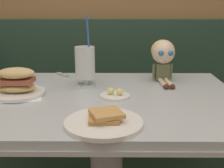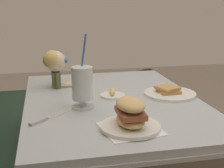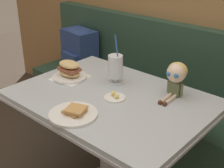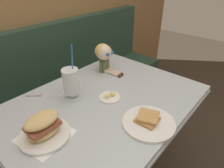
# 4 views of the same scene
# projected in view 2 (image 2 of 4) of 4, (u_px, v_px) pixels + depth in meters

# --- Properties ---
(diner_table) EXTENTS (1.11, 0.81, 0.74)m
(diner_table) POSITION_uv_depth(u_px,v_px,m) (112.00, 138.00, 1.55)
(diner_table) COLOR #B2BCC1
(diner_table) RESTS_ON ground
(toast_plate) EXTENTS (0.25, 0.25, 0.04)m
(toast_plate) POSITION_uv_depth(u_px,v_px,m) (170.00, 93.00, 1.56)
(toast_plate) COLOR white
(toast_plate) RESTS_ON diner_table
(milkshake_glass) EXTENTS (0.10, 0.10, 0.32)m
(milkshake_glass) POSITION_uv_depth(u_px,v_px,m) (82.00, 86.00, 1.35)
(milkshake_glass) COLOR silver
(milkshake_glass) RESTS_ON diner_table
(sandwich_plate) EXTENTS (0.23, 0.23, 0.12)m
(sandwich_plate) POSITION_uv_depth(u_px,v_px,m) (130.00, 117.00, 1.14)
(sandwich_plate) COLOR white
(sandwich_plate) RESTS_ON diner_table
(butter_saucer) EXTENTS (0.12, 0.12, 0.04)m
(butter_saucer) POSITION_uv_depth(u_px,v_px,m) (113.00, 95.00, 1.54)
(butter_saucer) COLOR white
(butter_saucer) RESTS_ON diner_table
(butter_knife) EXTENTS (0.17, 0.18, 0.01)m
(butter_knife) POSITION_uv_depth(u_px,v_px,m) (45.00, 119.00, 1.24)
(butter_knife) COLOR silver
(butter_knife) RESTS_ON diner_table
(seated_doll) EXTENTS (0.12, 0.22, 0.20)m
(seated_doll) POSITION_uv_depth(u_px,v_px,m) (55.00, 63.00, 1.67)
(seated_doll) COLOR #5B6642
(seated_doll) RESTS_ON diner_table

